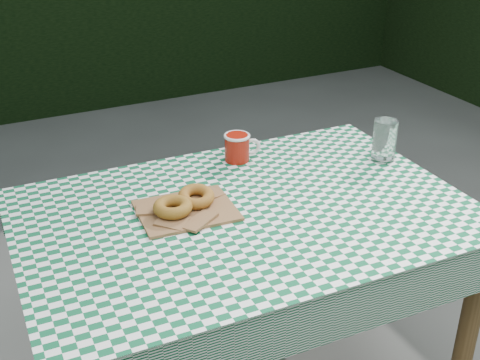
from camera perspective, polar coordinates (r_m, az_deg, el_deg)
name	(u,v)px	position (r m, az deg, el deg)	size (l,w,h in m)	color
table	(245,316)	(1.98, 0.49, -12.38)	(1.25, 0.83, 0.75)	brown
tablecloth	(246,211)	(1.77, 0.53, -2.87)	(1.27, 0.85, 0.01)	#0C512F
paper_bag	(186,210)	(1.76, -4.94, -2.71)	(0.27, 0.21, 0.01)	olive
bagel_front	(173,207)	(1.73, -6.18, -2.47)	(0.11, 0.11, 0.03)	#94661E
bagel_back	(196,196)	(1.78, -4.04, -1.52)	(0.10, 0.10, 0.03)	#91631E
coffee_mug	(237,148)	(2.04, -0.28, 2.99)	(0.16, 0.16, 0.09)	#971609
drinking_glass	(384,140)	(2.09, 13.08, 3.55)	(0.08, 0.08, 0.14)	white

